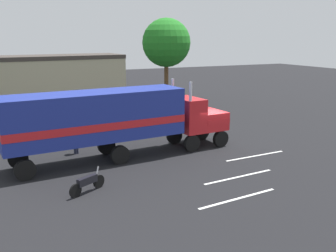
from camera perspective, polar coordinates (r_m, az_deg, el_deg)
ground_plane at (r=26.49m, az=5.87°, el=-2.76°), size 120.00×120.00×0.00m
lane_stripe_near at (r=24.48m, az=12.81°, el=-4.35°), size 4.40×0.29×0.01m
lane_stripe_mid at (r=20.78m, az=10.44°, el=-7.43°), size 4.40×0.43×0.01m
lane_stripe_far at (r=18.16m, az=10.36°, el=-10.53°), size 4.40×0.51×0.01m
semi_truck at (r=22.99m, az=-8.06°, el=1.20°), size 14.31×3.78×4.50m
person_bystander at (r=24.80m, az=-13.57°, el=-2.03°), size 0.41×0.48×1.63m
parked_car at (r=29.18m, az=-14.51°, el=0.01°), size 4.61×2.39×1.57m
motorcycle at (r=18.75m, az=-11.84°, el=-8.26°), size 1.92×1.06×1.12m
tree_left at (r=40.45m, az=-0.25°, el=12.22°), size 4.99×4.99×9.09m
building_backdrop at (r=50.99m, az=-19.35°, el=7.29°), size 22.83×7.58×4.90m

